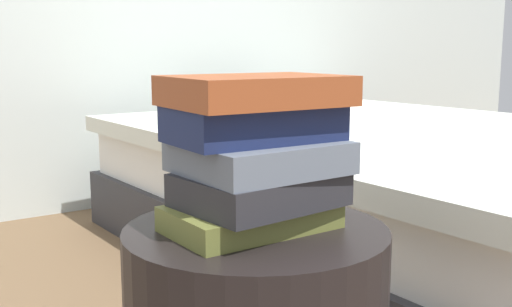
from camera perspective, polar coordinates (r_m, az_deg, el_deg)
The scene contains 6 objects.
bed at distance 2.32m, azimuth 11.93°, elevation -3.05°, with size 1.58×2.04×0.62m.
book_olive at distance 0.97m, azimuth -0.62°, elevation -5.83°, with size 0.25×0.16×0.04m, color olive.
book_charcoal at distance 0.96m, azimuth 0.14°, elevation -3.35°, with size 0.23×0.18×0.05m, color #28282D.
book_slate at distance 0.96m, azimuth 0.43°, elevation -0.31°, with size 0.23×0.20×0.05m, color slate.
book_navy at distance 0.95m, azimuth -0.17°, elevation 2.81°, with size 0.25×0.15×0.06m, color #19234C.
book_rust at distance 0.94m, azimuth -0.11°, elevation 5.82°, with size 0.26×0.19×0.05m, color #994723.
Camera 1 is at (-0.53, -0.78, 0.74)m, focal length 43.40 mm.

